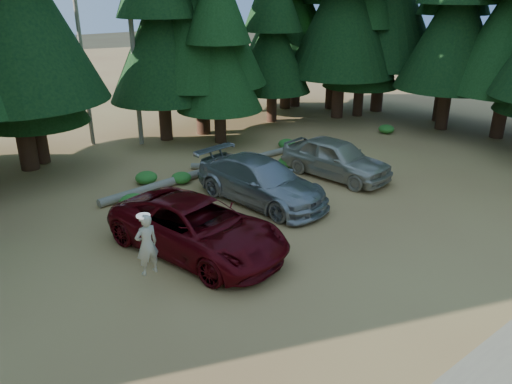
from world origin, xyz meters
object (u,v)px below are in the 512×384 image
(frisbee_player, at_px, (147,244))
(log_mid, at_px, (229,167))
(silver_minivan_center, at_px, (261,181))
(log_right, at_px, (249,159))
(silver_minivan_right, at_px, (336,158))
(red_pickup, at_px, (198,227))
(log_left, at_px, (153,187))

(frisbee_player, distance_m, log_mid, 9.73)
(frisbee_player, xyz_separation_m, log_mid, (7.21, 6.41, -1.26))
(silver_minivan_center, relative_size, frisbee_player, 3.28)
(frisbee_player, distance_m, log_right, 10.96)
(log_mid, bearing_deg, silver_minivan_center, -62.69)
(silver_minivan_right, relative_size, log_mid, 1.45)
(red_pickup, distance_m, frisbee_player, 2.47)
(red_pickup, relative_size, silver_minivan_center, 1.05)
(silver_minivan_right, bearing_deg, log_right, 106.87)
(red_pickup, height_order, log_right, red_pickup)
(silver_minivan_right, distance_m, log_left, 7.71)
(log_left, relative_size, log_right, 1.01)
(silver_minivan_center, relative_size, silver_minivan_right, 1.15)
(silver_minivan_center, distance_m, silver_minivan_right, 4.17)
(silver_minivan_right, relative_size, log_right, 1.04)
(log_mid, relative_size, log_right, 0.72)
(red_pickup, distance_m, log_left, 5.46)
(log_left, distance_m, log_right, 5.19)
(log_left, distance_m, log_mid, 3.78)
(red_pickup, distance_m, log_mid, 7.41)
(log_mid, xyz_separation_m, log_right, (1.39, 0.27, 0.01))
(frisbee_player, height_order, log_mid, frisbee_player)
(frisbee_player, relative_size, log_mid, 0.51)
(silver_minivan_center, xyz_separation_m, log_right, (2.45, 3.84, -0.66))
(log_mid, height_order, log_right, log_right)
(silver_minivan_right, distance_m, log_right, 4.20)
(silver_minivan_right, relative_size, log_left, 1.02)
(silver_minivan_right, bearing_deg, log_mid, 123.93)
(red_pickup, relative_size, log_mid, 1.76)
(log_left, xyz_separation_m, log_right, (5.17, 0.39, -0.02))
(silver_minivan_right, bearing_deg, frisbee_player, -172.01)
(silver_minivan_right, xyz_separation_m, log_left, (-6.90, 3.38, -0.66))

